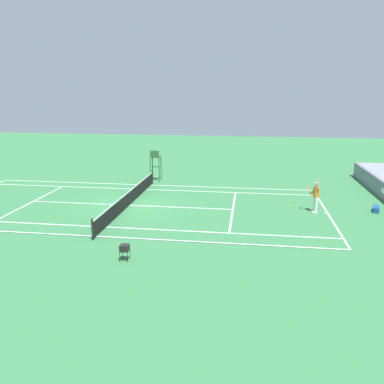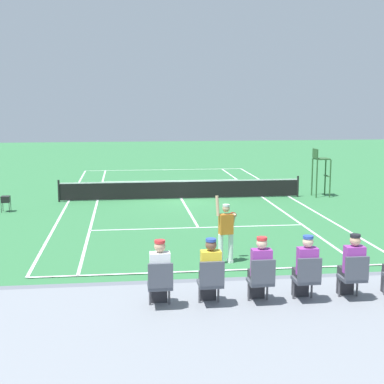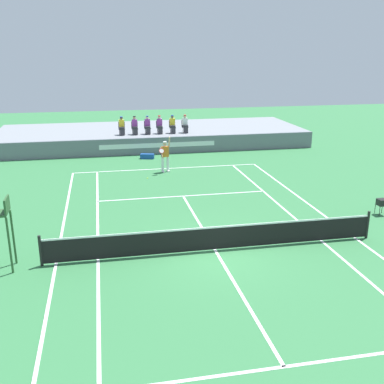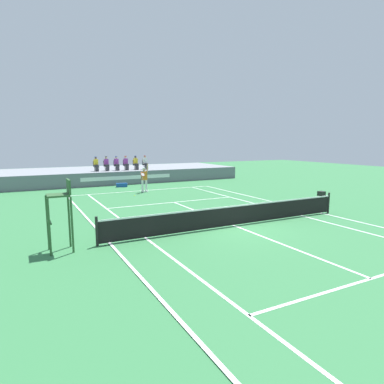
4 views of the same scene
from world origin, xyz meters
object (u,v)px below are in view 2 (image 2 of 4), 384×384
spectator_seated_4 (210,273)px  equipment_bag (281,300)px  umpire_chair (320,166)px  ball_hopper (6,199)px  spectator_seated_3 (260,271)px  tennis_player (226,231)px  spectator_seated_1 (352,267)px  spectator_seated_5 (160,275)px  spectator_seated_2 (306,269)px  tennis_ball (255,250)px

spectator_seated_4 → equipment_bag: 3.79m
umpire_chair → ball_hopper: bearing=8.4°
spectator_seated_3 → spectator_seated_4: same height
ball_hopper → spectator_seated_4: bearing=113.8°
tennis_player → ball_hopper: (8.17, -8.94, -0.42)m
spectator_seated_1 → umpire_chair: size_ratio=0.52×
spectator_seated_1 → spectator_seated_4: (2.68, 0.00, 0.00)m
spectator_seated_1 → ball_hopper: 17.97m
ball_hopper → spectator_seated_3: bearing=116.6°
tennis_player → ball_hopper: bearing=-47.6°
spectator_seated_4 → spectator_seated_5: (0.91, 0.00, 0.00)m
equipment_bag → spectator_seated_2: bearing=82.7°
umpire_chair → spectator_seated_4: bearing=64.5°
spectator_seated_5 → spectator_seated_4: bearing=180.0°
spectator_seated_5 → ball_hopper: size_ratio=1.81×
spectator_seated_1 → ball_hopper: spectator_seated_1 is taller
umpire_chair → equipment_bag: 16.10m
spectator_seated_2 → spectator_seated_3: same height
spectator_seated_3 → ball_hopper: (7.65, -15.27, -1.19)m
spectator_seated_2 → equipment_bag: (-0.35, -2.70, -1.60)m
spectator_seated_2 → spectator_seated_5: size_ratio=1.00×
spectator_seated_1 → equipment_bag: (0.55, -2.70, -1.60)m
spectator_seated_2 → umpire_chair: bearing=-110.5°
tennis_player → spectator_seated_3: bearing=85.2°
spectator_seated_3 → spectator_seated_4: 0.92m
spectator_seated_3 → equipment_bag: (-1.21, -2.70, -1.60)m
umpire_chair → spectator_seated_3: bearing=67.0°
spectator_seated_3 → tennis_ball: 7.96m
spectator_seated_5 → ball_hopper: (5.81, -15.27, -1.19)m
umpire_chair → equipment_bag: size_ratio=2.56×
spectator_seated_4 → ball_hopper: (6.72, -15.27, -1.19)m
spectator_seated_3 → umpire_chair: size_ratio=0.52×
tennis_player → spectator_seated_2: bearing=93.0°
equipment_bag → spectator_seated_4: bearing=51.7°
tennis_player → umpire_chair: bearing=-121.7°
ball_hopper → umpire_chair: bearing=-171.6°
tennis_player → spectator_seated_4: bearing=77.1°
spectator_seated_4 → ball_hopper: size_ratio=1.81×
tennis_ball → umpire_chair: 11.53m
equipment_bag → tennis_ball: bearing=-95.9°
tennis_ball → equipment_bag: bearing=84.1°
spectator_seated_5 → spectator_seated_3: bearing=180.0°
spectator_seated_2 → spectator_seated_5: bearing=0.0°
spectator_seated_2 → tennis_player: 6.38m
spectator_seated_3 → tennis_ball: (-1.71, -7.58, -1.73)m
spectator_seated_3 → spectator_seated_1: bearing=180.0°
spectator_seated_1 → tennis_player: bearing=-79.0°
spectator_seated_3 → spectator_seated_5: size_ratio=1.00×
spectator_seated_5 → umpire_chair: 19.79m
umpire_chair → ball_hopper: umpire_chair is taller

